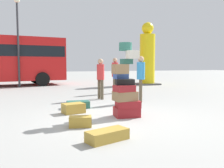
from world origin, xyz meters
name	(u,v)px	position (x,y,z in m)	size (l,w,h in m)	color
ground_plane	(115,117)	(0.00, 0.00, 0.00)	(80.00, 80.00, 0.00)	#9E9E99
suitcase_tower	(126,90)	(0.29, -0.01, 0.72)	(0.79, 0.64, 1.98)	maroon
suitcase_tan_foreground_far	(80,122)	(-1.06, -0.62, 0.12)	(0.50, 0.30, 0.24)	#B28C33
suitcase_tan_behind_tower	(107,135)	(-0.79, -1.77, 0.10)	(0.79, 0.35, 0.20)	#B28C33
suitcase_tan_upright_blue	(73,108)	(-0.95, 0.94, 0.14)	(0.60, 0.41, 0.28)	#B28C33
suitcase_teal_foreground_near	(78,105)	(-0.67, 1.67, 0.11)	(0.72, 0.39, 0.23)	#26594C
person_bearded_onlooker	(115,72)	(1.76, 4.93, 1.02)	(0.30, 0.30, 1.71)	brown
person_tourist_with_camera	(141,75)	(1.78, 2.15, 1.02)	(0.30, 0.32, 1.71)	brown
person_passerby_in_red	(101,75)	(0.57, 3.34, 0.97)	(0.30, 0.33, 1.63)	brown
yellow_dummy_statue	(147,57)	(5.55, 8.92, 1.89)	(1.45, 1.45, 4.25)	yellow
lamp_post	(18,28)	(-2.74, 9.70, 3.59)	(0.36, 0.36, 5.41)	#333338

